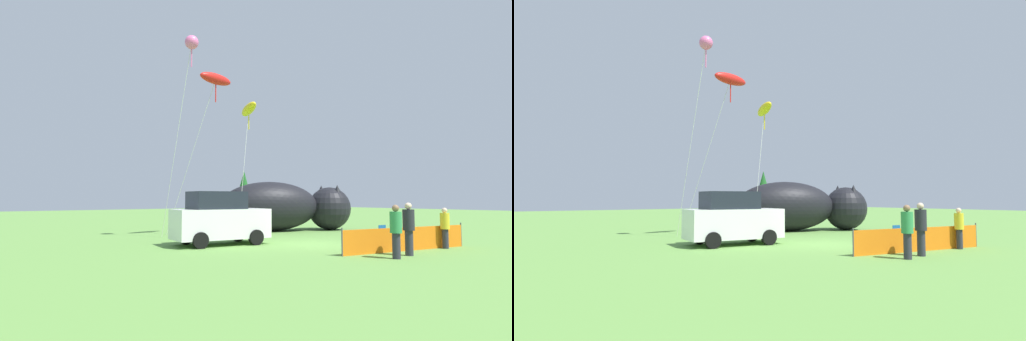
{
  "view_description": "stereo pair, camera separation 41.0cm",
  "coord_description": "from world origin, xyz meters",
  "views": [
    {
      "loc": [
        -13.07,
        -12.62,
        2.06
      ],
      "look_at": [
        -1.01,
        3.03,
        3.43
      ],
      "focal_mm": 28.0,
      "sensor_mm": 36.0,
      "label": 1
    },
    {
      "loc": [
        -12.74,
        -12.87,
        2.06
      ],
      "look_at": [
        -1.01,
        3.03,
        3.43
      ],
      "focal_mm": 28.0,
      "sensor_mm": 36.0,
      "label": 2
    }
  ],
  "objects": [
    {
      "name": "ground_plane",
      "position": [
        0.0,
        0.0,
        0.0
      ],
      "size": [
        120.0,
        120.0,
        0.0
      ],
      "primitive_type": "plane",
      "color": "#609342"
    },
    {
      "name": "parked_car",
      "position": [
        -3.5,
        2.44,
        1.14
      ],
      "size": [
        4.42,
        2.41,
        2.35
      ],
      "rotation": [
        0.0,
        0.0,
        -0.14
      ],
      "color": "white",
      "rests_on": "ground"
    },
    {
      "name": "folding_chair",
      "position": [
        2.65,
        -1.52,
        0.48
      ],
      "size": [
        0.53,
        0.53,
        0.83
      ],
      "rotation": [
        0.0,
        0.0,
        1.47
      ],
      "color": "#1959A5",
      "rests_on": "ground"
    },
    {
      "name": "inflatable_cat",
      "position": [
        3.81,
        6.35,
        1.42
      ],
      "size": [
        8.71,
        5.51,
        3.08
      ],
      "rotation": [
        0.0,
        0.0,
        -0.38
      ],
      "color": "black",
      "rests_on": "ground"
    },
    {
      "name": "safety_fence",
      "position": [
        1.25,
        -3.75,
        0.46
      ],
      "size": [
        6.42,
        1.2,
        1.01
      ],
      "rotation": [
        0.0,
        0.0,
        -0.18
      ],
      "color": "orange",
      "rests_on": "ground"
    },
    {
      "name": "spectator_in_black_shirt",
      "position": [
        0.12,
        -4.53,
        1.03
      ],
      "size": [
        0.41,
        0.41,
        1.89
      ],
      "color": "#2D2D38",
      "rests_on": "ground"
    },
    {
      "name": "spectator_in_white_shirt",
      "position": [
        3.13,
        -4.31,
        0.91
      ],
      "size": [
        0.36,
        0.36,
        1.66
      ],
      "color": "#2D2D38",
      "rests_on": "ground"
    },
    {
      "name": "spectator_in_grey_shirt",
      "position": [
        -0.93,
        -4.69,
        1.0
      ],
      "size": [
        0.4,
        0.4,
        1.83
      ],
      "color": "#2D2D38",
      "rests_on": "ground"
    },
    {
      "name": "kite_red_lizard",
      "position": [
        -1.63,
        5.88,
        8.61
      ],
      "size": [
        2.9,
        3.12,
        9.01
      ],
      "color": "silver",
      "rests_on": "ground"
    },
    {
      "name": "kite_pink_octopus",
      "position": [
        -3.5,
        5.24,
        9.96
      ],
      "size": [
        0.87,
        2.5,
        10.41
      ],
      "color": "silver",
      "rests_on": "ground"
    },
    {
      "name": "kite_yellow_hero",
      "position": [
        1.73,
        7.32,
        7.64
      ],
      "size": [
        2.22,
        2.31,
        8.12
      ],
      "color": "silver",
      "rests_on": "ground"
    },
    {
      "name": "horizon_tree_east",
      "position": [
        19.39,
        32.22,
        3.57
      ],
      "size": [
        2.44,
        2.44,
        5.82
      ],
      "color": "brown",
      "rests_on": "ground"
    }
  ]
}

